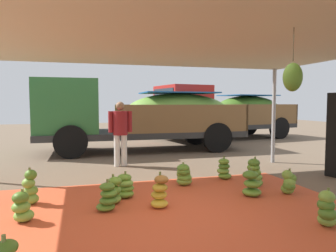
{
  "coord_description": "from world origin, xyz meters",
  "views": [
    {
      "loc": [
        -1.37,
        -4.31,
        1.64
      ],
      "look_at": [
        0.42,
        2.04,
        1.17
      ],
      "focal_mm": 33.87,
      "sensor_mm": 36.0,
      "label": 1
    }
  ],
  "objects_px": {
    "banana_bunch_11": "(114,191)",
    "banana_bunch_13": "(125,186)",
    "banana_bunch_0": "(107,198)",
    "cargo_truck_main": "(138,114)",
    "banana_bunch_2": "(30,188)",
    "banana_bunch_8": "(327,210)",
    "worker_0": "(120,129)",
    "banana_bunch_1": "(224,169)",
    "cargo_truck_far": "(224,112)",
    "banana_bunch_12": "(252,185)",
    "banana_bunch_9": "(255,173)",
    "banana_bunch_3": "(22,208)",
    "banana_bunch_4": "(184,175)",
    "banana_bunch_7": "(160,193)",
    "banana_bunch_6": "(289,183)"
  },
  "relations": [
    {
      "from": "banana_bunch_3",
      "to": "banana_bunch_8",
      "type": "xyz_separation_m",
      "value": [
        3.9,
        -1.28,
        0.03
      ]
    },
    {
      "from": "banana_bunch_11",
      "to": "cargo_truck_far",
      "type": "bearing_deg",
      "value": 54.35
    },
    {
      "from": "banana_bunch_4",
      "to": "cargo_truck_far",
      "type": "distance_m",
      "value": 8.81
    },
    {
      "from": "banana_bunch_9",
      "to": "banana_bunch_11",
      "type": "relative_size",
      "value": 1.21
    },
    {
      "from": "banana_bunch_9",
      "to": "banana_bunch_12",
      "type": "xyz_separation_m",
      "value": [
        -0.41,
        -0.59,
        -0.05
      ]
    },
    {
      "from": "banana_bunch_0",
      "to": "banana_bunch_12",
      "type": "distance_m",
      "value": 2.5
    },
    {
      "from": "banana_bunch_0",
      "to": "banana_bunch_2",
      "type": "xyz_separation_m",
      "value": [
        -1.17,
        0.66,
        0.06
      ]
    },
    {
      "from": "banana_bunch_13",
      "to": "worker_0",
      "type": "xyz_separation_m",
      "value": [
        0.28,
        2.83,
        0.79
      ]
    },
    {
      "from": "banana_bunch_0",
      "to": "banana_bunch_8",
      "type": "height_order",
      "value": "banana_bunch_8"
    },
    {
      "from": "banana_bunch_4",
      "to": "banana_bunch_11",
      "type": "bearing_deg",
      "value": -151.76
    },
    {
      "from": "cargo_truck_far",
      "to": "banana_bunch_4",
      "type": "bearing_deg",
      "value": -120.85
    },
    {
      "from": "banana_bunch_12",
      "to": "banana_bunch_13",
      "type": "bearing_deg",
      "value": 165.74
    },
    {
      "from": "banana_bunch_0",
      "to": "banana_bunch_2",
      "type": "bearing_deg",
      "value": 150.45
    },
    {
      "from": "banana_bunch_9",
      "to": "banana_bunch_11",
      "type": "xyz_separation_m",
      "value": [
        -2.78,
        -0.35,
        -0.05
      ]
    },
    {
      "from": "banana_bunch_4",
      "to": "worker_0",
      "type": "distance_m",
      "value": 2.65
    },
    {
      "from": "banana_bunch_4",
      "to": "cargo_truck_far",
      "type": "bearing_deg",
      "value": 59.15
    },
    {
      "from": "banana_bunch_8",
      "to": "banana_bunch_11",
      "type": "height_order",
      "value": "banana_bunch_8"
    },
    {
      "from": "banana_bunch_0",
      "to": "cargo_truck_main",
      "type": "height_order",
      "value": "cargo_truck_main"
    },
    {
      "from": "banana_bunch_11",
      "to": "banana_bunch_2",
      "type": "bearing_deg",
      "value": 165.38
    },
    {
      "from": "banana_bunch_0",
      "to": "banana_bunch_3",
      "type": "distance_m",
      "value": 1.18
    },
    {
      "from": "worker_0",
      "to": "banana_bunch_12",
      "type": "bearing_deg",
      "value": -61.07
    },
    {
      "from": "banana_bunch_7",
      "to": "cargo_truck_main",
      "type": "bearing_deg",
      "value": 82.98
    },
    {
      "from": "banana_bunch_11",
      "to": "banana_bunch_13",
      "type": "relative_size",
      "value": 1.06
    },
    {
      "from": "worker_0",
      "to": "banana_bunch_1",
      "type": "bearing_deg",
      "value": -46.23
    },
    {
      "from": "banana_bunch_11",
      "to": "cargo_truck_main",
      "type": "distance_m",
      "value": 5.99
    },
    {
      "from": "banana_bunch_2",
      "to": "banana_bunch_3",
      "type": "distance_m",
      "value": 0.81
    },
    {
      "from": "banana_bunch_13",
      "to": "cargo_truck_main",
      "type": "relative_size",
      "value": 0.07
    },
    {
      "from": "cargo_truck_main",
      "to": "banana_bunch_8",
      "type": "bearing_deg",
      "value": -81.08
    },
    {
      "from": "banana_bunch_1",
      "to": "worker_0",
      "type": "relative_size",
      "value": 0.3
    },
    {
      "from": "banana_bunch_0",
      "to": "banana_bunch_8",
      "type": "relative_size",
      "value": 0.93
    },
    {
      "from": "banana_bunch_6",
      "to": "banana_bunch_9",
      "type": "relative_size",
      "value": 0.79
    },
    {
      "from": "banana_bunch_1",
      "to": "worker_0",
      "type": "height_order",
      "value": "worker_0"
    },
    {
      "from": "banana_bunch_1",
      "to": "cargo_truck_far",
      "type": "bearing_deg",
      "value": 64.3
    },
    {
      "from": "banana_bunch_11",
      "to": "worker_0",
      "type": "distance_m",
      "value": 3.27
    },
    {
      "from": "banana_bunch_8",
      "to": "banana_bunch_13",
      "type": "xyz_separation_m",
      "value": [
        -2.37,
        2.05,
        -0.04
      ]
    },
    {
      "from": "banana_bunch_2",
      "to": "banana_bunch_9",
      "type": "xyz_separation_m",
      "value": [
        4.08,
        0.01,
        -0.01
      ]
    },
    {
      "from": "banana_bunch_0",
      "to": "cargo_truck_far",
      "type": "height_order",
      "value": "cargo_truck_far"
    },
    {
      "from": "banana_bunch_0",
      "to": "banana_bunch_1",
      "type": "height_order",
      "value": "banana_bunch_1"
    },
    {
      "from": "banana_bunch_4",
      "to": "banana_bunch_11",
      "type": "distance_m",
      "value": 1.66
    },
    {
      "from": "banana_bunch_1",
      "to": "banana_bunch_8",
      "type": "relative_size",
      "value": 0.95
    },
    {
      "from": "banana_bunch_3",
      "to": "banana_bunch_6",
      "type": "distance_m",
      "value": 4.39
    },
    {
      "from": "banana_bunch_13",
      "to": "worker_0",
      "type": "bearing_deg",
      "value": 84.43
    },
    {
      "from": "banana_bunch_0",
      "to": "banana_bunch_3",
      "type": "height_order",
      "value": "banana_bunch_0"
    },
    {
      "from": "banana_bunch_2",
      "to": "cargo_truck_main",
      "type": "xyz_separation_m",
      "value": [
        2.73,
        5.39,
        0.99
      ]
    },
    {
      "from": "banana_bunch_1",
      "to": "banana_bunch_9",
      "type": "bearing_deg",
      "value": -67.28
    },
    {
      "from": "banana_bunch_0",
      "to": "banana_bunch_1",
      "type": "bearing_deg",
      "value": 28.26
    },
    {
      "from": "banana_bunch_1",
      "to": "banana_bunch_6",
      "type": "relative_size",
      "value": 1.07
    },
    {
      "from": "banana_bunch_0",
      "to": "banana_bunch_4",
      "type": "height_order",
      "value": "banana_bunch_0"
    },
    {
      "from": "banana_bunch_11",
      "to": "banana_bunch_12",
      "type": "height_order",
      "value": "banana_bunch_12"
    },
    {
      "from": "banana_bunch_9",
      "to": "banana_bunch_3",
      "type": "bearing_deg",
      "value": -168.73
    }
  ]
}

